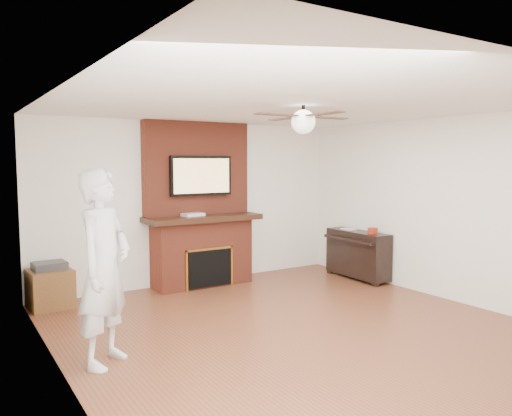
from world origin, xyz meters
TOP-DOWN VIEW (x-y plane):
  - room_shell at (0.00, 0.00)m, footprint 5.36×5.86m
  - fireplace at (0.00, 2.55)m, footprint 1.78×0.64m
  - tv at (0.00, 2.50)m, footprint 1.00×0.08m
  - ceiling_fan at (-0.00, 0.00)m, footprint 1.21×1.21m
  - person at (-2.10, 0.27)m, footprint 0.79×0.79m
  - side_table at (-2.20, 2.48)m, footprint 0.55×0.55m
  - piano at (2.31, 1.52)m, footprint 0.47×1.19m
  - cable_box at (-0.17, 2.45)m, footprint 0.35×0.23m
  - candle_orange at (-0.14, 2.31)m, footprint 0.07×0.07m
  - candle_green at (-0.10, 2.36)m, footprint 0.07×0.07m
  - candle_blue at (0.30, 2.37)m, footprint 0.06×0.06m

SIDE VIEW (x-z plane):
  - candle_blue at x=0.30m, z-range 0.00..0.09m
  - candle_green at x=-0.10m, z-range 0.00..0.09m
  - candle_orange at x=-0.14m, z-range 0.00..0.12m
  - side_table at x=-2.20m, z-range -0.02..0.57m
  - piano at x=2.31m, z-range -0.02..0.85m
  - person at x=-2.10m, z-range 0.00..1.83m
  - fireplace at x=0.00m, z-range -0.25..2.25m
  - cable_box at x=-0.17m, z-range 1.08..1.13m
  - room_shell at x=0.00m, z-range -0.18..2.68m
  - tv at x=0.00m, z-range 1.38..1.98m
  - ceiling_fan at x=0.00m, z-range 2.18..2.49m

